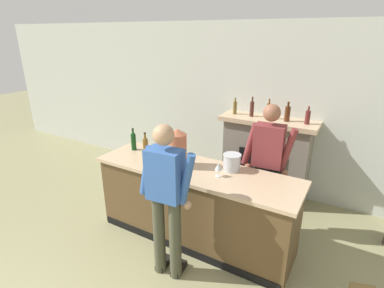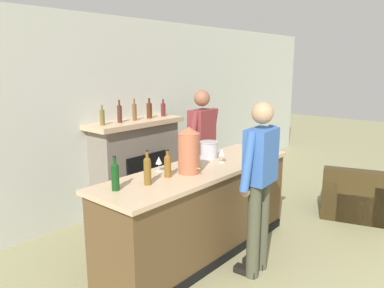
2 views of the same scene
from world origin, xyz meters
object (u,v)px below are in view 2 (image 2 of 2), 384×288
(wine_glass_back_row, at_px, (159,161))
(person_customer, at_px, (259,182))
(armchair_black, at_px, (355,198))
(person_bartender, at_px, (202,150))
(wine_glass_front_left, at_px, (222,153))
(ice_bucket_steel, at_px, (209,150))
(wine_bottle_port_short, at_px, (168,165))
(wine_bottle_rose_blush, at_px, (147,169))
(potted_plant_corner, at_px, (234,168))
(copper_dispenser, at_px, (189,150))
(wine_bottle_chardonnay_pale, at_px, (115,175))
(fireplace_stone, at_px, (136,165))

(wine_glass_back_row, bearing_deg, person_customer, -64.78)
(armchair_black, xyz_separation_m, person_bartender, (-1.51, 1.55, 0.73))
(wine_glass_front_left, bearing_deg, wine_glass_back_row, 158.12)
(person_bartender, xyz_separation_m, ice_bucket_steel, (-0.32, -0.37, 0.12))
(armchair_black, bearing_deg, person_bartender, 134.29)
(armchair_black, height_order, wine_glass_front_left, wine_glass_front_left)
(person_bartender, height_order, wine_bottle_port_short, person_bartender)
(ice_bucket_steel, bearing_deg, wine_glass_front_left, -105.81)
(armchair_black, distance_m, wine_bottle_rose_blush, 3.28)
(ice_bucket_steel, relative_size, wine_bottle_port_short, 0.78)
(armchair_black, bearing_deg, wine_bottle_rose_blush, 161.60)
(potted_plant_corner, bearing_deg, copper_dispenser, -155.63)
(person_customer, height_order, wine_bottle_port_short, person_customer)
(armchair_black, xyz_separation_m, wine_bottle_rose_blush, (-3.00, 1.00, 0.89))
(wine_bottle_chardonnay_pale, height_order, wine_bottle_port_short, wine_bottle_chardonnay_pale)
(armchair_black, xyz_separation_m, potted_plant_corner, (0.10, 2.11, 0.02))
(potted_plant_corner, height_order, wine_bottle_chardonnay_pale, wine_bottle_chardonnay_pale)
(person_bartender, distance_m, wine_glass_back_row, 1.16)
(potted_plant_corner, relative_size, person_bartender, 0.41)
(wine_glass_back_row, bearing_deg, wine_glass_front_left, -21.88)
(fireplace_stone, distance_m, copper_dispenser, 1.80)
(fireplace_stone, bearing_deg, wine_glass_back_row, -122.00)
(fireplace_stone, relative_size, wine_glass_front_left, 10.14)
(wine_bottle_port_short, distance_m, wine_glass_back_row, 0.23)
(person_customer, bearing_deg, copper_dispenser, 113.20)
(armchair_black, xyz_separation_m, wine_bottle_port_short, (-2.70, 1.02, 0.87))
(wine_bottle_port_short, bearing_deg, potted_plant_corner, 21.28)
(fireplace_stone, xyz_separation_m, person_bartender, (0.30, -0.98, 0.31))
(armchair_black, height_order, wine_glass_back_row, wine_glass_back_row)
(ice_bucket_steel, height_order, wine_bottle_port_short, wine_bottle_port_short)
(armchair_black, distance_m, copper_dispenser, 2.82)
(wine_bottle_chardonnay_pale, bearing_deg, copper_dispenser, -9.85)
(person_bartender, bearing_deg, wine_bottle_rose_blush, -159.72)
(person_bartender, height_order, wine_bottle_chardonnay_pale, person_bartender)
(person_bartender, bearing_deg, wine_glass_front_left, -122.83)
(copper_dispenser, bearing_deg, wine_bottle_port_short, 164.49)
(wine_glass_back_row, bearing_deg, person_bartender, 15.91)
(copper_dispenser, relative_size, wine_glass_back_row, 3.05)
(person_customer, relative_size, copper_dispenser, 3.65)
(person_customer, xyz_separation_m, wine_glass_back_row, (-0.45, 0.95, 0.14))
(armchair_black, height_order, wine_bottle_port_short, wine_bottle_port_short)
(armchair_black, bearing_deg, potted_plant_corner, 87.19)
(wine_glass_back_row, bearing_deg, potted_plant_corner, 17.97)
(person_customer, bearing_deg, ice_bucket_steel, 69.10)
(copper_dispenser, bearing_deg, person_bartender, 32.02)
(wine_bottle_rose_blush, bearing_deg, person_bartender, 20.28)
(copper_dispenser, relative_size, wine_bottle_port_short, 1.72)
(person_bartender, xyz_separation_m, wine_bottle_port_short, (-1.20, -0.53, 0.14))
(wine_bottle_rose_blush, height_order, wine_glass_back_row, wine_bottle_rose_blush)
(potted_plant_corner, height_order, ice_bucket_steel, ice_bucket_steel)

